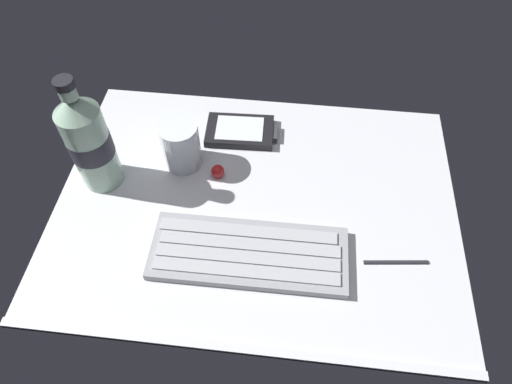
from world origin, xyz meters
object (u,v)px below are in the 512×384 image
object	(u,v)px
stylus_pen	(396,261)
keyboard	(246,253)
trackball_mouse	(218,171)
juice_cup	(181,146)
handheld_device	(241,131)
water_bottle	(89,141)

from	to	relation	value
stylus_pen	keyboard	bearing A→B (deg)	176.85
trackball_mouse	juice_cup	bearing A→B (deg)	160.04
trackball_mouse	keyboard	bearing A→B (deg)	-65.98
juice_cup	trackball_mouse	distance (cm)	7.31
handheld_device	stylus_pen	distance (cm)	34.95
water_bottle	stylus_pen	distance (cm)	49.46
juice_cup	water_bottle	world-z (taller)	water_bottle
handheld_device	water_bottle	distance (cm)	26.18
handheld_device	stylus_pen	size ratio (longest dim) A/B	1.37
handheld_device	water_bottle	size ratio (longest dim) A/B	0.63
keyboard	trackball_mouse	size ratio (longest dim) A/B	13.22
trackball_mouse	stylus_pen	world-z (taller)	trackball_mouse
juice_cup	trackball_mouse	xyz separation A→B (cm)	(6.34, -2.30, -2.81)
juice_cup	keyboard	bearing A→B (deg)	-52.79
juice_cup	water_bottle	bearing A→B (deg)	-158.32
handheld_device	trackball_mouse	xyz separation A→B (cm)	(-2.55, -9.89, 0.37)
juice_cup	stylus_pen	distance (cm)	38.50
water_bottle	stylus_pen	bearing A→B (deg)	-12.67
keyboard	stylus_pen	bearing A→B (deg)	3.30
stylus_pen	trackball_mouse	bearing A→B (deg)	148.55
trackball_mouse	stylus_pen	size ratio (longest dim) A/B	0.23
juice_cup	stylus_pen	world-z (taller)	juice_cup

